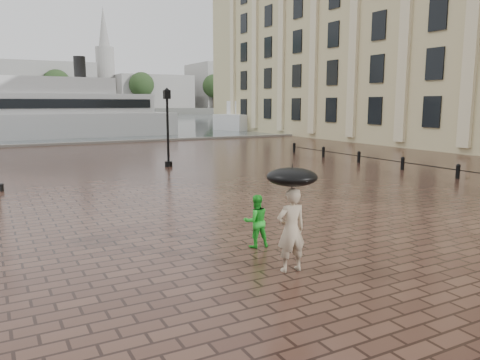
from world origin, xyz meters
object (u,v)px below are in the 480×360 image
(street_lamps, at_px, (14,129))
(adult_pedestrian, at_px, (291,230))
(ferry_near, at_px, (52,113))
(ferry_far, at_px, (282,113))
(child_pedestrian, at_px, (256,221))

(street_lamps, bearing_deg, adult_pedestrian, -76.79)
(ferry_near, relative_size, ferry_far, 1.16)
(street_lamps, xyz_separation_m, child_pedestrian, (4.69, -17.18, -1.64))
(adult_pedestrian, xyz_separation_m, ferry_near, (0.56, 46.07, 1.68))
(adult_pedestrian, height_order, ferry_near, ferry_near)
(adult_pedestrian, xyz_separation_m, child_pedestrian, (0.21, 1.88, -0.25))
(child_pedestrian, bearing_deg, street_lamps, -65.43)
(street_lamps, xyz_separation_m, ferry_near, (5.04, 27.00, 0.29))
(child_pedestrian, distance_m, ferry_far, 59.15)
(adult_pedestrian, relative_size, child_pedestrian, 1.36)
(ferry_near, bearing_deg, ferry_far, 5.93)
(street_lamps, distance_m, ferry_near, 27.47)
(street_lamps, height_order, ferry_far, ferry_far)
(street_lamps, bearing_deg, ferry_near, 79.43)
(adult_pedestrian, height_order, ferry_far, ferry_far)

